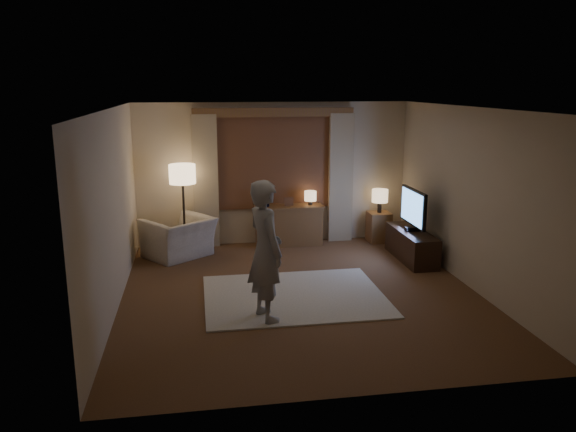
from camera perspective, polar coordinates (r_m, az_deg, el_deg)
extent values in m
cube|color=brown|center=(8.08, 1.29, -7.94)|extent=(5.00, 5.50, 0.02)
cube|color=silver|center=(7.54, 1.39, 10.97)|extent=(5.00, 5.50, 0.02)
cube|color=beige|center=(10.38, -1.48, 4.33)|extent=(5.00, 0.02, 2.60)
cube|color=beige|center=(5.11, 7.08, -5.23)|extent=(5.00, 0.02, 2.60)
cube|color=beige|center=(7.66, -17.46, 0.49)|extent=(0.02, 5.50, 2.60)
cube|color=beige|center=(8.52, 18.17, 1.70)|extent=(0.02, 5.50, 2.60)
cube|color=black|center=(10.32, -1.46, 5.68)|extent=(2.00, 0.01, 1.70)
cube|color=brown|center=(10.31, -1.46, 5.67)|extent=(2.08, 0.04, 1.78)
cube|color=tan|center=(10.20, -8.38, 3.46)|extent=(0.45, 0.12, 2.40)
cube|color=tan|center=(10.53, 5.37, 3.85)|extent=(0.45, 0.12, 2.40)
cube|color=brown|center=(10.18, -1.45, 10.49)|extent=(2.90, 0.14, 0.16)
cube|color=beige|center=(7.96, 0.64, -8.11)|extent=(2.50, 2.00, 0.02)
cube|color=brown|center=(10.36, 0.09, -1.05)|extent=(1.20, 0.40, 0.70)
cube|color=brown|center=(10.26, 0.09, 1.38)|extent=(0.16, 0.02, 0.20)
imported|color=#999999|center=(10.19, -2.13, 1.58)|extent=(0.17, 0.13, 0.30)
cylinder|color=black|center=(10.34, 2.28, 1.24)|extent=(0.08, 0.08, 0.12)
cylinder|color=#F2C791|center=(10.31, 2.29, 2.05)|extent=(0.22, 0.22, 0.18)
cylinder|color=black|center=(10.16, -10.36, -3.52)|extent=(0.33, 0.33, 0.03)
cylinder|color=black|center=(10.00, -10.50, -0.19)|extent=(0.04, 0.04, 1.25)
cylinder|color=#F2C791|center=(9.86, -10.69, 4.22)|extent=(0.46, 0.46, 0.33)
imported|color=beige|center=(9.82, -11.03, -2.17)|extent=(1.39, 1.36, 0.68)
cube|color=brown|center=(10.74, 9.20, -1.10)|extent=(0.40, 0.40, 0.56)
cylinder|color=black|center=(10.65, 9.28, 0.88)|extent=(0.08, 0.08, 0.20)
cylinder|color=#F2C791|center=(10.60, 9.32, 2.04)|extent=(0.30, 0.30, 0.24)
cube|color=black|center=(9.74, 12.43, -2.91)|extent=(0.45, 1.40, 0.50)
cube|color=black|center=(9.67, 12.52, -1.30)|extent=(0.24, 0.11, 0.07)
cube|color=black|center=(9.58, 12.63, 0.89)|extent=(0.05, 0.99, 0.60)
cube|color=#5597E9|center=(9.57, 12.45, 0.88)|extent=(0.00, 0.92, 0.54)
imported|color=#A19B94|center=(6.95, -2.29, -3.52)|extent=(0.60, 0.74, 1.77)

